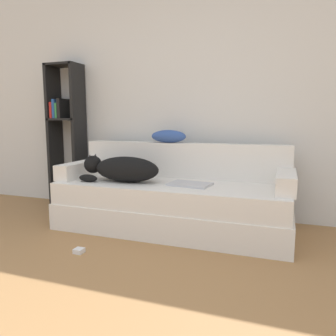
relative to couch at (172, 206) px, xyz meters
name	(u,v)px	position (x,y,z in m)	size (l,w,h in m)	color
wall_back	(191,87)	(0.00, 0.60, 1.14)	(7.45, 0.06, 2.70)	silver
couch	(172,206)	(0.00, 0.00, 0.00)	(2.11, 0.80, 0.44)	silver
couch_backrest	(182,160)	(0.00, 0.33, 0.39)	(2.07, 0.15, 0.34)	silver
couch_arm_left	(79,169)	(-0.98, -0.01, 0.30)	(0.15, 0.61, 0.15)	silver
couch_arm_right	(286,182)	(0.98, -0.01, 0.30)	(0.15, 0.61, 0.15)	silver
dog	(122,169)	(-0.45, -0.09, 0.34)	(0.76, 0.30, 0.25)	black
laptop	(190,184)	(0.19, -0.05, 0.23)	(0.39, 0.29, 0.02)	#B7B7BC
throw_pillow	(169,136)	(-0.14, 0.31, 0.63)	(0.36, 0.16, 0.13)	#335199
bookshelf	(66,128)	(-1.45, 0.42, 0.70)	(0.38, 0.26, 1.63)	black
power_adapter	(79,251)	(-0.48, -0.76, -0.20)	(0.07, 0.07, 0.04)	silver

